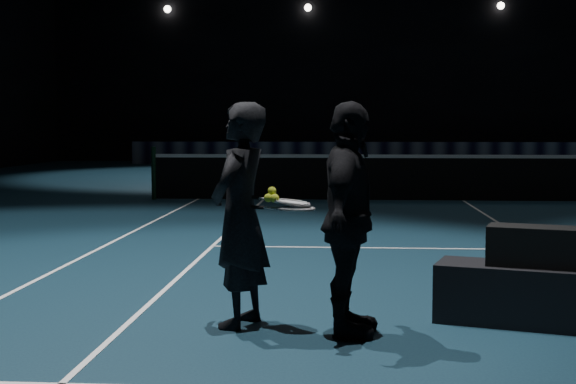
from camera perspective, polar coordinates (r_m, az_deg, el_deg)
name	(u,v)px	position (r m, az deg, el deg)	size (l,w,h in m)	color
floor	(464,201)	(16.67, 12.42, -0.66)	(36.00, 36.00, 0.00)	black
wall_back	(403,43)	(34.68, 8.17, 10.42)	(30.00, 30.00, 0.00)	black
court_lines	(464,201)	(16.67, 12.42, -0.65)	(10.98, 23.78, 0.01)	white
net_post_left	(154,173)	(16.92, -9.52, 1.33)	(0.10, 0.10, 1.10)	black
net_mesh	(465,179)	(16.63, 12.45, 0.88)	(12.80, 0.02, 0.86)	black
net_tape	(465,156)	(16.61, 12.48, 2.48)	(12.80, 0.03, 0.07)	white
sponsor_backdrop	(406,153)	(32.03, 8.39, 2.74)	(22.00, 0.15, 0.90)	black
fixtures_far	(404,7)	(34.66, 8.22, 12.92)	(20.00, 0.30, 0.30)	white
player_bench	(538,296)	(6.50, 17.35, -7.05)	(1.53, 0.51, 0.46)	black
racket_bag	(539,246)	(6.44, 17.43, -3.71)	(0.76, 0.33, 0.31)	black
bag_signature	(545,250)	(6.28, 17.78, -3.93)	(0.36, 0.00, 0.10)	white
player_a	(240,215)	(6.11, -3.43, -1.64)	(0.62, 0.41, 1.71)	black
player_b	(348,219)	(5.84, 4.31, -1.94)	(1.00, 0.42, 1.71)	black
racket_lower	(296,209)	(5.95, 0.58, -1.20)	(0.68, 0.22, 0.03)	black
racket_upper	(291,202)	(5.99, 0.25, -0.74)	(0.68, 0.22, 0.03)	black
tennis_balls	(272,196)	(6.01, -1.17, -0.28)	(0.12, 0.10, 0.12)	gold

